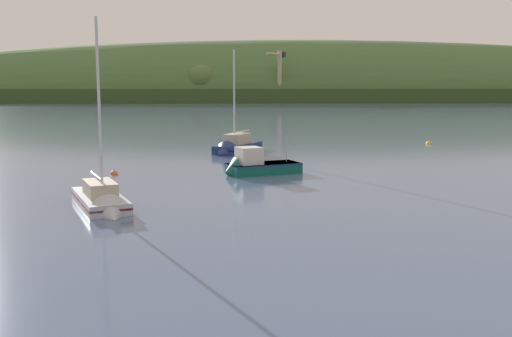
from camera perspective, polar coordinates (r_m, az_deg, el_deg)
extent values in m
cube|color=#314A21|center=(241.82, -9.85, 7.03)|extent=(560.05, 80.55, 5.10)
ellipsoid|color=#476B38|center=(263.95, 5.10, 6.65)|extent=(449.07, 94.08, 51.42)
sphere|color=#56703D|center=(229.61, -5.32, 8.63)|extent=(10.66, 10.66, 10.66)
cube|color=#4C4C51|center=(225.47, 2.28, 6.67)|extent=(5.31, 5.31, 2.00)
cylinder|color=#BCB293|center=(225.42, 2.29, 9.11)|extent=(1.72, 1.72, 17.15)
cylinder|color=#BCB293|center=(222.43, 1.76, 10.98)|extent=(6.82, 8.02, 0.94)
cube|color=#333338|center=(227.10, 2.54, 10.92)|extent=(2.83, 2.71, 2.06)
cube|color=#ADB2BC|center=(35.24, -14.79, -3.46)|extent=(4.44, 7.02, 1.23)
cone|color=#ADB2BC|center=(32.04, -13.74, -4.58)|extent=(2.62, 2.31, 2.18)
cube|color=maroon|center=(35.17, -14.81, -2.94)|extent=(4.46, 7.03, 0.13)
cube|color=#BCB299|center=(34.89, -14.81, -1.87)|extent=(2.49, 3.34, 0.81)
cylinder|color=silver|center=(33.75, -14.89, 5.58)|extent=(0.16, 0.16, 9.92)
cylinder|color=silver|center=(35.85, -15.14, -0.71)|extent=(1.33, 3.31, 0.13)
cube|color=navy|center=(61.12, -1.74, 1.77)|extent=(5.49, 7.42, 1.38)
cone|color=navy|center=(57.96, -3.20, 1.41)|extent=(2.96, 2.68, 2.42)
cube|color=navy|center=(61.09, -1.74, 2.07)|extent=(5.51, 7.43, 0.17)
cube|color=#BCB299|center=(60.84, -1.81, 2.89)|extent=(2.98, 3.61, 1.05)
cylinder|color=silver|center=(59.96, -2.12, 6.87)|extent=(0.18, 0.18, 9.52)
cylinder|color=silver|center=(61.82, -1.37, 3.61)|extent=(1.83, 3.35, 0.14)
cube|color=#0F564C|center=(46.30, 0.74, -0.14)|extent=(6.11, 4.22, 1.09)
cone|color=#0F564C|center=(45.21, -2.48, -0.35)|extent=(1.57, 2.40, 2.23)
cube|color=navy|center=(46.23, 0.74, 0.47)|extent=(6.13, 4.27, 0.08)
cube|color=silver|center=(45.64, -0.67, 1.26)|extent=(2.24, 2.27, 1.32)
cube|color=#192833|center=(45.30, -1.61, 1.45)|extent=(0.58, 1.51, 0.74)
cylinder|color=#B2B2B7|center=(46.96, 2.96, 1.97)|extent=(0.06, 0.06, 2.18)
sphere|color=#EA5B19|center=(47.19, -13.53, -0.54)|extent=(0.57, 0.57, 0.57)
cylinder|color=black|center=(47.15, -13.54, -0.15)|extent=(0.04, 0.04, 0.08)
sphere|color=yellow|center=(71.97, 16.34, 2.30)|extent=(0.69, 0.69, 0.69)
cylinder|color=black|center=(71.93, 16.36, 2.60)|extent=(0.04, 0.04, 0.08)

